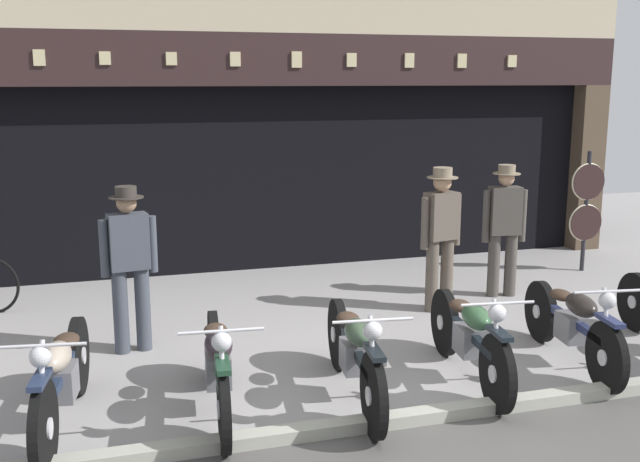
% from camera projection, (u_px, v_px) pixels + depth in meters
% --- Properties ---
extents(shop_facade, '(11.21, 4.42, 6.60)m').
position_uv_depth(shop_facade, '(240.00, 138.00, 12.12)').
color(shop_facade, black).
rests_on(shop_facade, ground).
extents(motorcycle_far_left, '(0.62, 2.07, 0.93)m').
position_uv_depth(motorcycle_far_left, '(62.00, 377.00, 5.80)').
color(motorcycle_far_left, black).
rests_on(motorcycle_far_left, ground).
extents(motorcycle_left, '(0.62, 1.98, 0.93)m').
position_uv_depth(motorcycle_left, '(218.00, 364.00, 6.08)').
color(motorcycle_left, black).
rests_on(motorcycle_left, ground).
extents(motorcycle_center_left, '(0.62, 2.09, 0.93)m').
position_uv_depth(motorcycle_center_left, '(355.00, 351.00, 6.36)').
color(motorcycle_center_left, black).
rests_on(motorcycle_center_left, ground).
extents(motorcycle_center, '(0.62, 2.00, 0.93)m').
position_uv_depth(motorcycle_center, '(470.00, 336.00, 6.76)').
color(motorcycle_center, black).
rests_on(motorcycle_center, ground).
extents(motorcycle_center_right, '(0.62, 1.97, 0.92)m').
position_uv_depth(motorcycle_center_right, '(572.00, 323.00, 7.14)').
color(motorcycle_center_right, black).
rests_on(motorcycle_center_right, ground).
extents(salesman_left, '(0.55, 0.33, 1.68)m').
position_uv_depth(salesman_left, '(129.00, 261.00, 7.41)').
color(salesman_left, '#3D424C').
rests_on(salesman_left, ground).
extents(shopkeeper_center, '(0.55, 0.36, 1.70)m').
position_uv_depth(shopkeeper_center, '(441.00, 231.00, 8.76)').
color(shopkeeper_center, brown).
rests_on(shopkeeper_center, ground).
extents(salesman_right, '(0.55, 0.34, 1.66)m').
position_uv_depth(salesman_right, '(504.00, 224.00, 9.35)').
color(salesman_right, '#47423D').
rests_on(salesman_right, ground).
extents(tyre_sign_pole, '(0.53, 0.06, 1.71)m').
position_uv_depth(tyre_sign_pole, '(587.00, 204.00, 10.57)').
color(tyre_sign_pole, '#232328').
rests_on(tyre_sign_pole, ground).
extents(advert_board_near, '(0.70, 0.03, 0.89)m').
position_uv_depth(advert_board_near, '(56.00, 156.00, 9.87)').
color(advert_board_near, beige).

